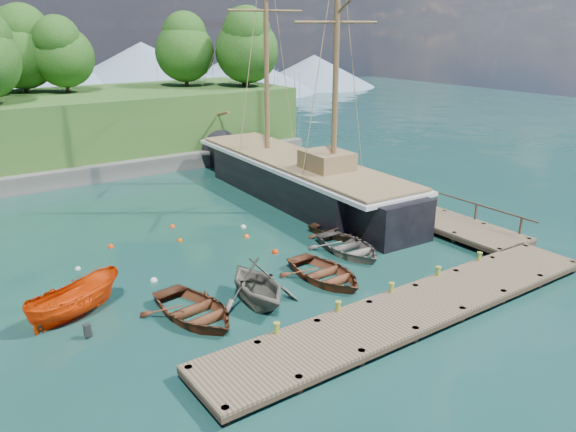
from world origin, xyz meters
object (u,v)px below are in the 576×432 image
(rowboat_3, at_px, (349,253))
(schooner, at_px, (298,181))
(motorboat_orange, at_px, (77,317))
(rowboat_2, at_px, (325,280))
(rowboat_1, at_px, (257,304))
(rowboat_0, at_px, (195,318))
(cabin_boat_white, at_px, (369,236))
(rowboat_4, at_px, (342,237))

(rowboat_3, height_order, schooner, schooner)
(rowboat_3, relative_size, motorboat_orange, 1.05)
(rowboat_2, bearing_deg, rowboat_1, -178.85)
(rowboat_2, height_order, rowboat_3, rowboat_2)
(rowboat_2, distance_m, motorboat_orange, 11.26)
(rowboat_0, relative_size, rowboat_2, 1.04)
(rowboat_1, bearing_deg, cabin_boat_white, 25.23)
(rowboat_1, relative_size, cabin_boat_white, 0.97)
(rowboat_4, height_order, motorboat_orange, motorboat_orange)
(rowboat_2, height_order, cabin_boat_white, cabin_boat_white)
(rowboat_1, relative_size, rowboat_3, 0.92)
(cabin_boat_white, bearing_deg, schooner, 90.14)
(cabin_boat_white, bearing_deg, rowboat_3, -146.98)
(rowboat_1, height_order, cabin_boat_white, rowboat_1)
(rowboat_3, distance_m, schooner, 10.71)
(rowboat_0, height_order, cabin_boat_white, cabin_boat_white)
(rowboat_2, relative_size, schooner, 0.16)
(rowboat_0, bearing_deg, cabin_boat_white, 6.06)
(rowboat_3, relative_size, cabin_boat_white, 1.05)
(rowboat_4, bearing_deg, rowboat_0, -179.61)
(motorboat_orange, distance_m, schooner, 19.77)
(rowboat_2, xyz_separation_m, motorboat_orange, (-10.80, 3.19, 0.00))
(rowboat_0, distance_m, motorboat_orange, 5.00)
(rowboat_4, height_order, cabin_boat_white, cabin_boat_white)
(rowboat_4, distance_m, motorboat_orange, 15.24)
(rowboat_4, bearing_deg, rowboat_2, -156.11)
(rowboat_0, bearing_deg, schooner, 33.12)
(motorboat_orange, xyz_separation_m, cabin_boat_white, (16.62, 0.02, 0.00))
(rowboat_3, bearing_deg, rowboat_2, -145.21)
(schooner, bearing_deg, rowboat_3, -108.07)
(rowboat_1, relative_size, rowboat_2, 0.91)
(rowboat_1, height_order, rowboat_4, rowboat_1)
(rowboat_3, bearing_deg, rowboat_4, 62.07)
(rowboat_1, xyz_separation_m, schooner, (10.86, 12.05, 1.19))
(rowboat_1, bearing_deg, rowboat_2, 8.66)
(rowboat_2, height_order, schooner, schooner)
(motorboat_orange, bearing_deg, rowboat_2, -125.36)
(schooner, bearing_deg, rowboat_0, -136.90)
(rowboat_3, relative_size, schooner, 0.16)
(motorboat_orange, bearing_deg, rowboat_3, -114.09)
(rowboat_4, height_order, schooner, schooner)
(rowboat_3, distance_m, rowboat_4, 2.44)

